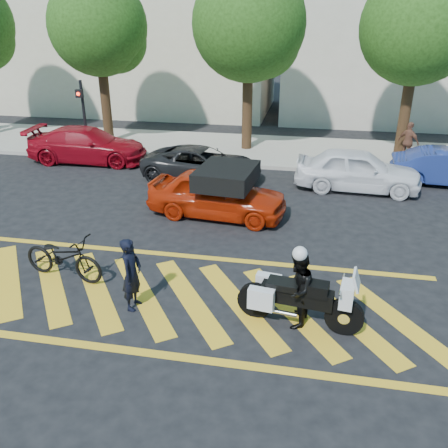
% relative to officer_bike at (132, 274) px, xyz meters
% --- Properties ---
extents(ground, '(90.00, 90.00, 0.00)m').
position_rel_officer_bike_xyz_m(ground, '(0.58, 0.51, -0.80)').
color(ground, black).
rests_on(ground, ground).
extents(sidewalk, '(60.00, 5.00, 0.15)m').
position_rel_officer_bike_xyz_m(sidewalk, '(0.58, 12.51, -0.72)').
color(sidewalk, '#9E998E').
rests_on(sidewalk, ground).
extents(crosswalk, '(12.33, 4.00, 0.01)m').
position_rel_officer_bike_xyz_m(crosswalk, '(0.54, 0.51, -0.80)').
color(crosswalk, gold).
rests_on(crosswalk, ground).
extents(building_left, '(16.00, 8.00, 10.00)m').
position_rel_officer_bike_xyz_m(building_left, '(-7.42, 21.51, 4.20)').
color(building_left, beige).
rests_on(building_left, ground).
extents(building_right, '(16.00, 8.00, 11.00)m').
position_rel_officer_bike_xyz_m(building_right, '(9.58, 21.51, 4.70)').
color(building_right, beige).
rests_on(building_right, ground).
extents(tree_left, '(4.20, 4.20, 7.26)m').
position_rel_officer_bike_xyz_m(tree_left, '(-5.79, 12.58, 4.19)').
color(tree_left, black).
rests_on(tree_left, ground).
extents(tree_center, '(4.60, 4.60, 7.56)m').
position_rel_officer_bike_xyz_m(tree_center, '(0.71, 12.58, 4.30)').
color(tree_center, black).
rests_on(tree_center, ground).
extents(tree_right, '(4.40, 4.40, 7.41)m').
position_rel_officer_bike_xyz_m(tree_right, '(7.21, 12.58, 4.25)').
color(tree_right, black).
rests_on(tree_right, ground).
extents(signal_pole, '(0.28, 0.43, 3.20)m').
position_rel_officer_bike_xyz_m(signal_pole, '(-5.92, 10.25, 1.12)').
color(signal_pole, black).
rests_on(signal_pole, ground).
extents(officer_bike, '(0.43, 0.61, 1.60)m').
position_rel_officer_bike_xyz_m(officer_bike, '(0.00, 0.00, 0.00)').
color(officer_bike, black).
rests_on(officer_bike, ground).
extents(bicycle, '(2.18, 1.09, 1.10)m').
position_rel_officer_bike_xyz_m(bicycle, '(-2.03, 0.85, -0.25)').
color(bicycle, black).
rests_on(bicycle, ground).
extents(police_motorcycle, '(2.52, 0.92, 1.11)m').
position_rel_officer_bike_xyz_m(police_motorcycle, '(3.42, 0.04, -0.19)').
color(police_motorcycle, black).
rests_on(police_motorcycle, ground).
extents(officer_moto, '(0.71, 0.86, 1.61)m').
position_rel_officer_bike_xyz_m(officer_moto, '(3.40, 0.04, 0.00)').
color(officer_moto, black).
rests_on(officer_moto, ground).
extents(red_convertible, '(4.34, 2.11, 1.43)m').
position_rel_officer_bike_xyz_m(red_convertible, '(0.76, 5.15, -0.09)').
color(red_convertible, '#B42308').
rests_on(red_convertible, ground).
extents(parked_left, '(4.94, 2.20, 1.41)m').
position_rel_officer_bike_xyz_m(parked_left, '(-5.62, 9.71, -0.09)').
color(parked_left, maroon).
rests_on(parked_left, ground).
extents(parked_mid_left, '(4.59, 2.54, 1.22)m').
position_rel_officer_bike_xyz_m(parked_mid_left, '(-0.47, 8.31, -0.19)').
color(parked_mid_left, black).
rests_on(parked_mid_left, ground).
extents(parked_mid_right, '(4.34, 1.93, 1.45)m').
position_rel_officer_bike_xyz_m(parked_mid_right, '(5.08, 8.31, -0.07)').
color(parked_mid_right, white).
rests_on(parked_mid_right, ground).
extents(parked_right, '(3.94, 1.52, 1.28)m').
position_rel_officer_bike_xyz_m(parked_right, '(8.31, 9.45, -0.16)').
color(parked_right, navy).
rests_on(parked_right, ground).
extents(pedestrian_right, '(0.94, 0.93, 1.60)m').
position_rel_officer_bike_xyz_m(pedestrian_right, '(7.24, 11.69, 0.15)').
color(pedestrian_right, brown).
rests_on(pedestrian_right, sidewalk).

